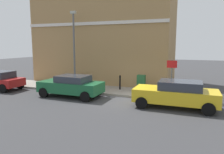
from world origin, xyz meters
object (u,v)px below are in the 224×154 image
Objects in this scene: street_sign at (172,73)px; lamppost at (74,46)px; utility_cabinet at (141,84)px; bollard_far_kerb at (92,84)px; bollard_near_cabinet at (120,82)px; car_green at (71,86)px; car_yellow at (176,94)px.

lamppost reaches higher than street_sign.
bollard_far_kerb is at bearing 111.08° from utility_cabinet.
street_sign is at bearing -107.62° from bollard_near_cabinet.
lamppost is (2.72, 1.33, 2.56)m from car_green.
car_yellow is 1.92m from street_sign.
car_yellow is 4.17× the size of bollard_far_kerb.
utility_cabinet is 0.50× the size of street_sign.
car_yellow reaches higher than utility_cabinet.
car_yellow is 3.72m from utility_cabinet.
bollard_far_kerb is at bearing -122.98° from lamppost.
utility_cabinet is 3.43m from bollard_far_kerb.
bollard_far_kerb is 0.18× the size of lamppost.
bollard_far_kerb is (-1.23, 3.20, 0.02)m from utility_cabinet.
car_yellow is at bearing -104.57° from bollard_far_kerb.
car_green is at bearing 148.45° from bollard_far_kerb.
car_yellow is 4.99m from bollard_near_cabinet.
bollard_far_kerb is at bearing 91.75° from street_sign.
car_yellow is 0.76× the size of lamppost.
lamppost is (0.06, 3.76, 2.60)m from bollard_near_cabinet.
car_green is at bearing 103.67° from street_sign.
lamppost is (1.39, 2.15, 2.60)m from bollard_far_kerb.
lamppost is (2.88, 7.88, 2.53)m from car_yellow.
car_green is 3.60m from bollard_near_cabinet.
lamppost is at bearing -20.24° from car_yellow.
bollard_near_cabinet is 0.18× the size of lamppost.
utility_cabinet is at bearing -93.61° from bollard_near_cabinet.
lamppost reaches higher than bollard_far_kerb.
bollard_near_cabinet is 4.57m from lamppost.
car_green is 1.56m from bollard_far_kerb.
street_sign is (1.49, -6.12, 0.92)m from car_green.
bollard_far_kerb is at bearing -120.86° from car_green.
car_yellow is 8.76m from lamppost.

